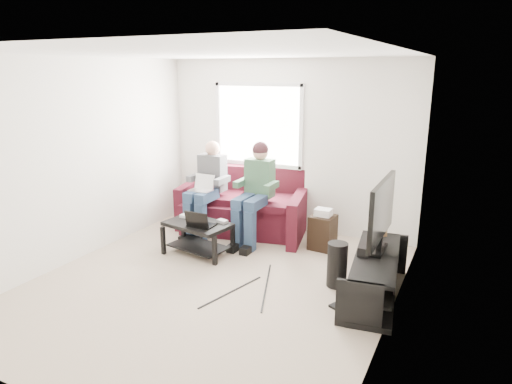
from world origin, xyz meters
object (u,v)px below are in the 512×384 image
Objects in this scene: sofa at (243,208)px; tv_stand at (375,278)px; subwoofer at (337,265)px; coffee_table at (198,231)px; tv at (382,212)px; end_table at (323,231)px.

sofa reaches higher than tv_stand.
subwoofer is (-0.45, 0.07, 0.04)m from tv_stand.
coffee_table is at bearing 176.64° from subwoofer.
subwoofer is at bearing -3.36° from coffee_table.
coffee_table is (-0.10, -1.12, -0.02)m from sofa.
sofa reaches higher than coffee_table.
tv is at bearing 4.02° from subwoofer.
tv_stand is at bearing -88.53° from tv.
coffee_table is at bearing 175.66° from tv_stand.
end_table reaches higher than coffee_table.
tv_stand reaches higher than coffee_table.
tv is at bearing -45.96° from end_table.
subwoofer is (1.88, -1.23, -0.08)m from sofa.
coffee_table is at bearing 178.00° from tv.
coffee_table is 1.73m from end_table.
coffee_table is 2.44m from tv_stand.
tv_stand is 2.94× the size of subwoofer.
sofa is 1.39m from end_table.
coffee_table is at bearing -94.90° from sofa.
end_table is (1.47, 0.91, -0.06)m from coffee_table.
end_table is at bearing 31.71° from coffee_table.
tv reaches higher than coffee_table.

